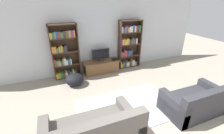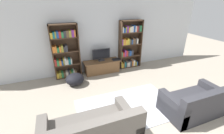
{
  "view_description": "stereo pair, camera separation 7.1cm",
  "coord_description": "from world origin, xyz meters",
  "views": [
    {
      "loc": [
        -1.57,
        -1.11,
        2.62
      ],
      "look_at": [
        0.01,
        2.79,
        0.7
      ],
      "focal_mm": 24.0,
      "sensor_mm": 36.0,
      "label": 1
    },
    {
      "loc": [
        -1.51,
        -1.13,
        2.62
      ],
      "look_at": [
        0.01,
        2.79,
        0.7
      ],
      "focal_mm": 24.0,
      "sensor_mm": 36.0,
      "label": 2
    }
  ],
  "objects": [
    {
      "name": "area_rug",
      "position": [
        0.01,
        1.65,
        0.01
      ],
      "size": [
        2.54,
        1.59,
        0.02
      ],
      "color": "#B2B7C1",
      "rests_on": "ground_plane"
    },
    {
      "name": "television",
      "position": [
        0.03,
        3.97,
        0.71
      ],
      "size": [
        0.69,
        0.16,
        0.47
      ],
      "color": "#2D2D33",
      "rests_on": "tv_stand"
    },
    {
      "name": "bookshelf_left",
      "position": [
        -1.25,
        4.05,
        0.93
      ],
      "size": [
        0.92,
        0.3,
        1.9
      ],
      "color": "#422D1E",
      "rests_on": "ground_plane"
    },
    {
      "name": "bookshelf_right",
      "position": [
        1.25,
        4.05,
        0.93
      ],
      "size": [
        0.92,
        0.3,
        1.9
      ],
      "color": "#422D1E",
      "rests_on": "ground_plane"
    },
    {
      "name": "laptop",
      "position": [
        0.59,
        3.85,
        0.48
      ],
      "size": [
        0.31,
        0.23,
        0.03
      ],
      "color": "#28282D",
      "rests_on": "tv_stand"
    },
    {
      "name": "couch_right_sofa",
      "position": [
        1.47,
        0.91,
        0.27
      ],
      "size": [
        1.53,
        0.87,
        0.78
      ],
      "color": "#2D2D33",
      "rests_on": "ground_plane"
    },
    {
      "name": "beanbag_ottoman",
      "position": [
        -1.09,
        3.36,
        0.19
      ],
      "size": [
        0.6,
        0.6,
        0.38
      ],
      "primitive_type": "ellipsoid",
      "color": "black",
      "rests_on": "ground_plane"
    },
    {
      "name": "wall_back",
      "position": [
        0.0,
        4.23,
        1.3
      ],
      "size": [
        8.8,
        0.06,
        2.6
      ],
      "color": "silver",
      "rests_on": "ground_plane"
    },
    {
      "name": "tv_stand",
      "position": [
        0.03,
        3.92,
        0.24
      ],
      "size": [
        1.37,
        0.5,
        0.47
      ],
      "color": "brown",
      "rests_on": "ground_plane"
    }
  ]
}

